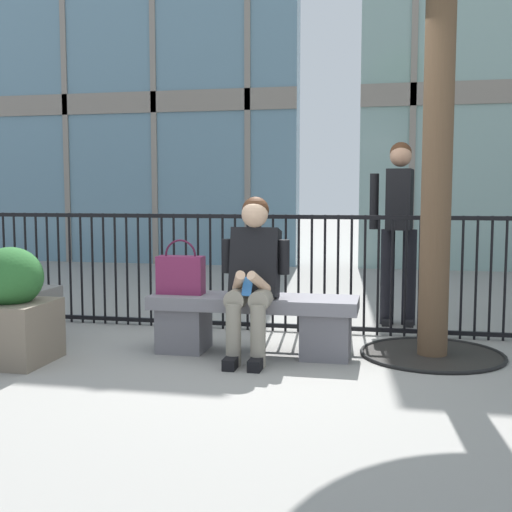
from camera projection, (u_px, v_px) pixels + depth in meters
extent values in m
plane|color=gray|center=(253.00, 353.00, 5.02)|extent=(60.00, 60.00, 0.00)
cube|color=slate|center=(253.00, 302.00, 4.98)|extent=(1.60, 0.44, 0.10)
cube|color=slate|center=(184.00, 328.00, 5.12)|extent=(0.36, 0.37, 0.35)
cube|color=slate|center=(326.00, 334.00, 4.89)|extent=(0.36, 0.37, 0.35)
cylinder|color=gray|center=(240.00, 297.00, 4.81)|extent=(0.15, 0.40, 0.15)
cylinder|color=gray|center=(233.00, 335.00, 4.64)|extent=(0.11, 0.11, 0.45)
cube|color=black|center=(231.00, 362.00, 4.60)|extent=(0.09, 0.22, 0.08)
cylinder|color=gray|center=(263.00, 298.00, 4.78)|extent=(0.15, 0.40, 0.15)
cylinder|color=gray|center=(258.00, 336.00, 4.61)|extent=(0.11, 0.11, 0.45)
cube|color=black|center=(256.00, 364.00, 4.57)|extent=(0.09, 0.22, 0.08)
cube|color=black|center=(255.00, 263.00, 4.91)|extent=(0.36, 0.30, 0.55)
cylinder|color=black|center=(227.00, 256.00, 4.95)|extent=(0.08, 0.08, 0.26)
cylinder|color=#DBAD89|center=(238.00, 282.00, 4.72)|extent=(0.16, 0.28, 0.20)
cylinder|color=black|center=(284.00, 257.00, 4.86)|extent=(0.08, 0.08, 0.26)
cylinder|color=#DBAD89|center=(260.00, 283.00, 4.69)|extent=(0.16, 0.28, 0.20)
cube|color=#2D6BB7|center=(247.00, 287.00, 4.65)|extent=(0.07, 0.10, 0.13)
sphere|color=#DBAD89|center=(255.00, 214.00, 4.85)|extent=(0.20, 0.20, 0.20)
sphere|color=#472816|center=(256.00, 210.00, 4.88)|extent=(0.20, 0.20, 0.20)
cube|color=#7A234C|center=(181.00, 275.00, 5.07)|extent=(0.37, 0.14, 0.30)
torus|color=#49152D|center=(180.00, 255.00, 5.06)|extent=(0.25, 0.02, 0.25)
cylinder|color=black|center=(387.00, 277.00, 6.12)|extent=(0.13, 0.13, 0.90)
cube|color=black|center=(386.00, 321.00, 6.12)|extent=(0.09, 0.22, 0.06)
cylinder|color=black|center=(409.00, 277.00, 6.08)|extent=(0.13, 0.13, 0.90)
cube|color=black|center=(408.00, 322.00, 6.08)|extent=(0.09, 0.22, 0.06)
cube|color=black|center=(400.00, 199.00, 6.03)|extent=(0.26, 0.40, 0.56)
cylinder|color=black|center=(374.00, 201.00, 6.07)|extent=(0.08, 0.08, 0.52)
cylinder|color=black|center=(426.00, 202.00, 5.98)|extent=(0.08, 0.08, 0.52)
sphere|color=tan|center=(401.00, 156.00, 5.99)|extent=(0.20, 0.20, 0.20)
sphere|color=#472816|center=(401.00, 153.00, 6.00)|extent=(0.20, 0.20, 0.20)
cube|color=silver|center=(427.00, 194.00, 5.87)|extent=(0.07, 0.01, 0.14)
cylinder|color=black|center=(5.00, 266.00, 6.33)|extent=(0.02, 0.02, 1.05)
cylinder|color=black|center=(15.00, 267.00, 6.31)|extent=(0.02, 0.02, 1.05)
cylinder|color=black|center=(26.00, 267.00, 6.29)|extent=(0.02, 0.02, 1.05)
cylinder|color=black|center=(37.00, 267.00, 6.26)|extent=(0.02, 0.02, 1.05)
cylinder|color=black|center=(48.00, 267.00, 6.24)|extent=(0.02, 0.02, 1.05)
cylinder|color=black|center=(59.00, 268.00, 6.22)|extent=(0.02, 0.02, 1.05)
cylinder|color=black|center=(70.00, 268.00, 6.19)|extent=(0.02, 0.02, 1.05)
cylinder|color=black|center=(81.00, 268.00, 6.17)|extent=(0.02, 0.02, 1.05)
cylinder|color=black|center=(93.00, 269.00, 6.15)|extent=(0.02, 0.02, 1.05)
cylinder|color=black|center=(104.00, 269.00, 6.12)|extent=(0.02, 0.02, 1.05)
cylinder|color=black|center=(116.00, 269.00, 6.10)|extent=(0.02, 0.02, 1.05)
cylinder|color=black|center=(127.00, 269.00, 6.08)|extent=(0.02, 0.02, 1.05)
cylinder|color=black|center=(139.00, 270.00, 6.05)|extent=(0.02, 0.02, 1.05)
cylinder|color=black|center=(150.00, 270.00, 6.03)|extent=(0.02, 0.02, 1.05)
cylinder|color=black|center=(162.00, 270.00, 6.01)|extent=(0.02, 0.02, 1.05)
cylinder|color=black|center=(174.00, 271.00, 5.98)|extent=(0.02, 0.02, 1.05)
cylinder|color=black|center=(186.00, 271.00, 5.96)|extent=(0.02, 0.02, 1.05)
cylinder|color=black|center=(198.00, 271.00, 5.94)|extent=(0.02, 0.02, 1.05)
cylinder|color=black|center=(210.00, 272.00, 5.91)|extent=(0.02, 0.02, 1.05)
cylinder|color=black|center=(223.00, 272.00, 5.89)|extent=(0.02, 0.02, 1.05)
cylinder|color=black|center=(235.00, 272.00, 5.87)|extent=(0.02, 0.02, 1.05)
cylinder|color=black|center=(248.00, 272.00, 5.84)|extent=(0.02, 0.02, 1.05)
cylinder|color=black|center=(260.00, 273.00, 5.82)|extent=(0.02, 0.02, 1.05)
cylinder|color=black|center=(273.00, 273.00, 5.80)|extent=(0.02, 0.02, 1.05)
cylinder|color=black|center=(286.00, 273.00, 5.77)|extent=(0.02, 0.02, 1.05)
cylinder|color=black|center=(299.00, 274.00, 5.75)|extent=(0.02, 0.02, 1.05)
cylinder|color=black|center=(312.00, 274.00, 5.73)|extent=(0.02, 0.02, 1.05)
cylinder|color=black|center=(325.00, 274.00, 5.70)|extent=(0.02, 0.02, 1.05)
cylinder|color=black|center=(338.00, 275.00, 5.68)|extent=(0.02, 0.02, 1.05)
cylinder|color=black|center=(351.00, 275.00, 5.66)|extent=(0.02, 0.02, 1.05)
cylinder|color=black|center=(365.00, 275.00, 5.63)|extent=(0.02, 0.02, 1.05)
cylinder|color=black|center=(378.00, 276.00, 5.61)|extent=(0.02, 0.02, 1.05)
cylinder|color=black|center=(392.00, 276.00, 5.59)|extent=(0.02, 0.02, 1.05)
cylinder|color=black|center=(406.00, 276.00, 5.56)|extent=(0.02, 0.02, 1.05)
cylinder|color=black|center=(419.00, 277.00, 5.54)|extent=(0.02, 0.02, 1.05)
cylinder|color=black|center=(433.00, 277.00, 5.52)|extent=(0.02, 0.02, 1.05)
cylinder|color=black|center=(448.00, 277.00, 5.49)|extent=(0.02, 0.02, 1.05)
cylinder|color=black|center=(462.00, 278.00, 5.47)|extent=(0.02, 0.02, 1.05)
cylinder|color=black|center=(476.00, 278.00, 5.45)|extent=(0.02, 0.02, 1.05)
cylinder|color=black|center=(491.00, 279.00, 5.42)|extent=(0.02, 0.02, 1.05)
cylinder|color=black|center=(505.00, 279.00, 5.40)|extent=(0.02, 0.02, 1.05)
cube|color=black|center=(273.00, 325.00, 5.84)|extent=(7.19, 0.04, 0.04)
cube|color=black|center=(273.00, 217.00, 5.75)|extent=(7.19, 0.04, 0.04)
cylinder|color=black|center=(432.00, 355.00, 4.96)|extent=(1.06, 1.06, 0.01)
torus|color=black|center=(432.00, 354.00, 4.95)|extent=(1.09, 1.09, 0.03)
cylinder|color=brown|center=(438.00, 130.00, 4.79)|extent=(0.22, 0.22, 3.40)
cube|color=#605E5B|center=(25.00, 321.00, 5.42)|extent=(0.36, 0.37, 0.35)
cube|color=#726656|center=(12.00, 332.00, 4.74)|extent=(0.55, 0.55, 0.45)
ellipsoid|color=#28602B|center=(10.00, 277.00, 4.70)|extent=(0.47, 0.47, 0.44)
cube|color=slate|center=(26.00, 11.00, 11.67)|extent=(9.93, 0.40, 9.00)
cube|color=gray|center=(62.00, 5.00, 11.29)|extent=(0.10, 0.04, 9.00)
cube|color=gray|center=(152.00, 0.00, 10.96)|extent=(0.10, 0.04, 9.00)
cube|color=gray|center=(23.00, 106.00, 11.63)|extent=(9.93, 0.04, 0.36)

